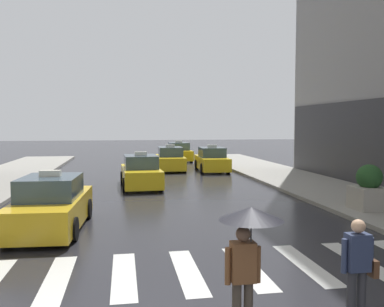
{
  "coord_description": "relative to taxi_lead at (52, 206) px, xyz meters",
  "views": [
    {
      "loc": [
        -1.33,
        -5.4,
        3.14
      ],
      "look_at": [
        0.95,
        8.0,
        2.18
      ],
      "focal_mm": 37.84,
      "sensor_mm": 36.0,
      "label": 1
    }
  ],
  "objects": [
    {
      "name": "pedestrian_with_umbrella",
      "position": [
        3.95,
        -6.88,
        0.79
      ],
      "size": [
        0.96,
        0.96,
        1.94
      ],
      "color": "#473D33",
      "rests_on": "ground"
    },
    {
      "name": "crosswalk_markings",
      "position": [
        3.48,
        -4.12,
        -0.72
      ],
      "size": [
        11.3,
        2.8,
        0.01
      ],
      "color": "silver",
      "rests_on": "ground"
    },
    {
      "name": "taxi_lead",
      "position": [
        0.0,
        0.0,
        0.0
      ],
      "size": [
        2.12,
        4.63,
        1.8
      ],
      "color": "gold",
      "rests_on": "ground"
    },
    {
      "name": "taxi_third",
      "position": [
        8.1,
        14.42,
        0.0
      ],
      "size": [
        2.06,
        4.6,
        1.8
      ],
      "color": "yellow",
      "rests_on": "ground"
    },
    {
      "name": "taxi_fifth",
      "position": [
        6.9,
        22.51,
        0.0
      ],
      "size": [
        2.06,
        4.6,
        1.8
      ],
      "color": "yellow",
      "rests_on": "ground"
    },
    {
      "name": "planter_near_corner",
      "position": [
        10.74,
        0.48,
        0.15
      ],
      "size": [
        1.1,
        1.1,
        1.6
      ],
      "color": "#A8A399",
      "rests_on": "curb_right"
    },
    {
      "name": "pedestrian_with_handbag",
      "position": [
        5.82,
        -6.74,
        0.21
      ],
      "size": [
        0.6,
        0.24,
        1.65
      ],
      "color": "#333338",
      "rests_on": "ground"
    },
    {
      "name": "taxi_second",
      "position": [
        3.0,
        8.03,
        0.0
      ],
      "size": [
        2.07,
        4.61,
        1.8
      ],
      "color": "yellow",
      "rests_on": "ground"
    },
    {
      "name": "taxi_fourth",
      "position": [
        5.36,
        15.49,
        0.0
      ],
      "size": [
        2.03,
        4.59,
        1.8
      ],
      "color": "yellow",
      "rests_on": "ground"
    }
  ]
}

